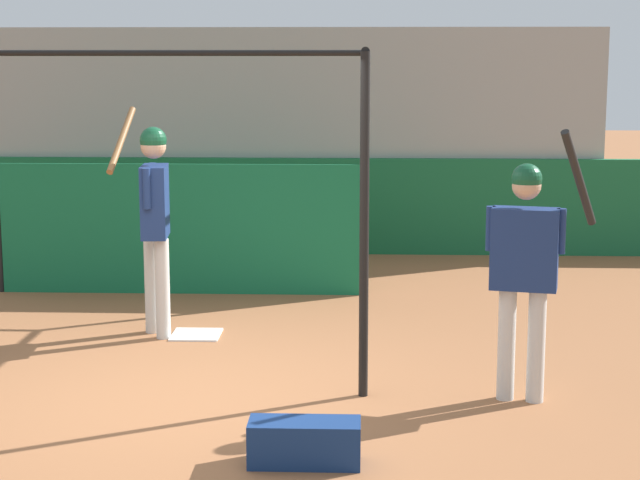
# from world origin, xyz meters

# --- Properties ---
(ground_plane) EXTENTS (60.00, 60.00, 0.00)m
(ground_plane) POSITION_xyz_m (0.00, 0.00, 0.00)
(ground_plane) COLOR #935B38
(outfield_wall) EXTENTS (24.00, 0.12, 1.24)m
(outfield_wall) POSITION_xyz_m (0.00, 6.09, 0.62)
(outfield_wall) COLOR #196038
(outfield_wall) RESTS_ON ground
(bleacher_section) EXTENTS (8.70, 3.20, 2.92)m
(bleacher_section) POSITION_xyz_m (0.00, 7.75, 1.45)
(bleacher_section) COLOR #9E9E99
(bleacher_section) RESTS_ON ground
(batting_cage) EXTENTS (3.99, 3.53, 2.59)m
(batting_cage) POSITION_xyz_m (-0.66, 3.12, 1.13)
(batting_cage) COLOR black
(batting_cage) RESTS_ON ground
(home_plate) EXTENTS (0.44, 0.44, 0.02)m
(home_plate) POSITION_xyz_m (-0.23, 1.89, 0.01)
(home_plate) COLOR white
(home_plate) RESTS_ON ground
(player_batter) EXTENTS (0.54, 0.93, 2.05)m
(player_batter) POSITION_xyz_m (-0.59, 1.90, 1.17)
(player_batter) COLOR silver
(player_batter) RESTS_ON ground
(player_waiting) EXTENTS (0.82, 0.47, 2.03)m
(player_waiting) POSITION_xyz_m (2.47, 0.13, 1.07)
(player_waiting) COLOR silver
(player_waiting) RESTS_ON ground
(equipment_bag) EXTENTS (0.70, 0.28, 0.28)m
(equipment_bag) POSITION_xyz_m (0.93, -1.19, 0.14)
(equipment_bag) COLOR navy
(equipment_bag) RESTS_ON ground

